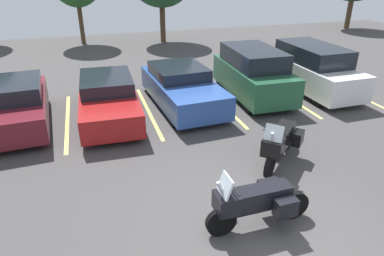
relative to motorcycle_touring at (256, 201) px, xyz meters
name	(u,v)px	position (x,y,z in m)	size (l,w,h in m)	color
ground	(263,235)	(0.08, -0.24, -0.67)	(44.00, 44.00, 0.10)	#423F3F
motorcycle_touring	(256,201)	(0.00, 0.00, 0.00)	(2.25, 0.91, 1.33)	black
motorcycle_third	(280,141)	(1.70, 2.05, 0.03)	(1.76, 1.70, 1.38)	black
parking_stripes	(148,111)	(-0.94, 6.53, -0.62)	(16.69, 4.81, 0.01)	#EAE066
car_maroon	(14,105)	(-5.19, 6.57, 0.10)	(2.18, 4.40, 1.49)	maroon
car_red	(108,98)	(-2.29, 6.52, 0.05)	(1.96, 4.84, 1.36)	maroon
car_blue	(182,87)	(0.37, 6.75, 0.07)	(2.24, 4.73, 1.41)	#2D519E
car_green	(253,73)	(3.25, 6.82, 0.33)	(1.93, 4.26, 1.89)	#235638
car_white	(313,69)	(5.88, 6.77, 0.29)	(1.87, 4.68, 1.85)	white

